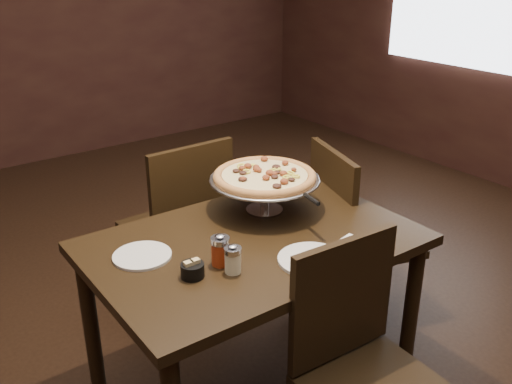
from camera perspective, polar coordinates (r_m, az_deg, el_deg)
room at (r=2.13m, az=0.99°, el=12.56°), size 6.04×7.04×2.84m
dining_table at (r=2.24m, az=-0.26°, el=-6.98°), size 1.25×0.84×0.77m
pizza_stand at (r=2.36m, az=0.87°, el=1.54°), size 0.46×0.46×0.19m
parmesan_shaker at (r=1.95m, az=-2.33°, el=-6.74°), size 0.06×0.06×0.11m
pepper_flake_shaker at (r=2.00m, az=-3.58°, el=-5.84°), size 0.07×0.07×0.12m
packet_caddy at (r=1.95m, az=-6.38°, el=-7.73°), size 0.08×0.08×0.06m
napkin_stack at (r=2.15m, az=9.85°, el=-5.36°), size 0.16×0.16×0.01m
plate_left at (r=2.10m, az=-11.31°, el=-6.27°), size 0.21×0.21×0.01m
plate_near at (r=2.05m, az=5.65°, el=-6.76°), size 0.25×0.25×0.01m
serving_spatula at (r=2.16m, az=5.56°, el=-0.79°), size 0.12×0.12×0.02m
chair_far at (r=2.90m, az=-7.50°, el=-3.02°), size 0.46×0.46×0.96m
chair_near at (r=2.04m, az=10.67°, el=-16.60°), size 0.46×0.46×0.93m
chair_side at (r=2.84m, az=9.66°, el=-3.93°), size 0.56×0.56×0.95m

